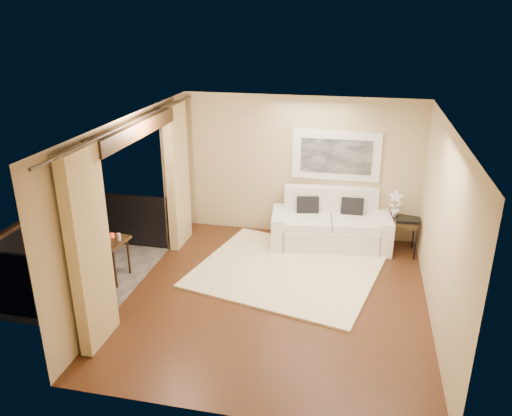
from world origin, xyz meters
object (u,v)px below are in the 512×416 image
(balcony_chair_near, at_px, (58,259))
(ice_bucket, at_px, (100,232))
(bistro_table, at_px, (106,245))
(orchid, at_px, (396,204))
(balcony_chair_far, at_px, (73,242))
(side_table, at_px, (403,223))
(sofa, at_px, (330,226))

(balcony_chair_near, bearing_deg, ice_bucket, 37.09)
(bistro_table, relative_size, balcony_chair_near, 0.80)
(balcony_chair_near, bearing_deg, orchid, 20.25)
(orchid, distance_m, balcony_chair_far, 5.60)
(side_table, xyz_separation_m, ice_bucket, (-4.83, -1.96, 0.22))
(sofa, height_order, orchid, orchid)
(balcony_chair_far, height_order, balcony_chair_near, balcony_chair_far)
(orchid, xyz_separation_m, ice_bucket, (-4.68, -2.09, -0.08))
(balcony_chair_near, xyz_separation_m, ice_bucket, (0.50, 0.47, 0.30))
(orchid, bearing_deg, side_table, -41.32)
(side_table, bearing_deg, orchid, 138.68)
(sofa, relative_size, bistro_table, 3.24)
(balcony_chair_far, bearing_deg, orchid, -138.51)
(balcony_chair_far, height_order, ice_bucket, balcony_chair_far)
(balcony_chair_near, bearing_deg, side_table, 18.45)
(bistro_table, bearing_deg, balcony_chair_far, 176.04)
(balcony_chair_near, relative_size, ice_bucket, 4.34)
(ice_bucket, bearing_deg, side_table, 22.08)
(side_table, height_order, orchid, orchid)
(sofa, xyz_separation_m, balcony_chair_near, (-4.04, -2.52, 0.13))
(orchid, xyz_separation_m, balcony_chair_far, (-5.19, -2.10, -0.31))
(sofa, distance_m, balcony_chair_near, 4.76)
(side_table, bearing_deg, ice_bucket, -157.92)
(sofa, xyz_separation_m, side_table, (1.28, -0.10, 0.21))
(balcony_chair_far, xyz_separation_m, ice_bucket, (0.51, 0.01, 0.22))
(sofa, bearing_deg, side_table, -11.44)
(orchid, bearing_deg, bistro_table, -154.89)
(sofa, xyz_separation_m, ice_bucket, (-3.54, -2.05, 0.43))
(side_table, bearing_deg, balcony_chair_far, -159.78)
(bistro_table, xyz_separation_m, balcony_chair_far, (-0.62, 0.04, -0.04))
(orchid, relative_size, balcony_chair_far, 0.49)
(orchid, bearing_deg, balcony_chair_near, -153.73)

